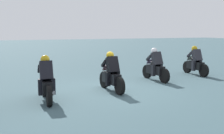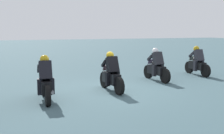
{
  "view_description": "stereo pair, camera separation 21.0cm",
  "coord_description": "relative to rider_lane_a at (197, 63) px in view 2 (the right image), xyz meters",
  "views": [
    {
      "loc": [
        -9.71,
        4.38,
        2.31
      ],
      "look_at": [
        0.02,
        -0.02,
        0.9
      ],
      "focal_mm": 44.7,
      "sensor_mm": 36.0,
      "label": 1
    },
    {
      "loc": [
        -9.79,
        4.18,
        2.31
      ],
      "look_at": [
        0.02,
        -0.02,
        0.9
      ],
      "focal_mm": 44.7,
      "sensor_mm": 36.0,
      "label": 2
    }
  ],
  "objects": [
    {
      "name": "rider_lane_a",
      "position": [
        0.0,
        0.0,
        0.0
      ],
      "size": [
        2.04,
        0.55,
        1.51
      ],
      "rotation": [
        0.0,
        0.0,
        -0.08
      ],
      "color": "black",
      "rests_on": "ground_plane"
    },
    {
      "name": "rider_lane_d",
      "position": [
        -2.28,
        8.15,
        0.0
      ],
      "size": [
        2.04,
        0.56,
        1.51
      ],
      "rotation": [
        0.0,
        0.0,
        -0.09
      ],
      "color": "black",
      "rests_on": "ground_plane"
    },
    {
      "name": "rider_lane_c",
      "position": [
        -1.77,
        5.58,
        0.0
      ],
      "size": [
        2.04,
        0.54,
        1.51
      ],
      "rotation": [
        0.0,
        0.0,
        0.01
      ],
      "color": "black",
      "rests_on": "ground_plane"
    },
    {
      "name": "ground_plane",
      "position": [
        -1.61,
        5.5,
        -0.62
      ],
      "size": [
        120.0,
        120.0,
        0.0
      ],
      "primitive_type": "plane",
      "color": "#39545B"
    },
    {
      "name": "rider_lane_b",
      "position": [
        -0.54,
        2.8,
        0.0
      ],
      "size": [
        2.04,
        0.54,
        1.51
      ],
      "rotation": [
        0.0,
        0.0,
        0.02
      ],
      "color": "black",
      "rests_on": "ground_plane"
    }
  ]
}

